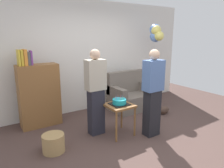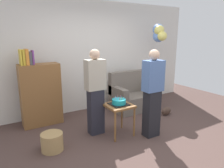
# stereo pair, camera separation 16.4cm
# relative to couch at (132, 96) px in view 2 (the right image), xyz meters

# --- Properties ---
(ground_plane) EXTENTS (8.00, 8.00, 0.00)m
(ground_plane) POSITION_rel_couch_xyz_m (-0.83, -1.40, -0.34)
(ground_plane) COLOR #4C3833
(wall_back) EXTENTS (6.00, 0.10, 2.70)m
(wall_back) POSITION_rel_couch_xyz_m (-0.83, 0.65, 1.01)
(wall_back) COLOR silver
(wall_back) RESTS_ON ground_plane
(couch) EXTENTS (1.10, 0.70, 0.96)m
(couch) POSITION_rel_couch_xyz_m (0.00, 0.00, 0.00)
(couch) COLOR #6B6056
(couch) RESTS_ON ground_plane
(bookshelf) EXTENTS (0.80, 0.36, 1.61)m
(bookshelf) POSITION_rel_couch_xyz_m (-2.23, 0.24, 0.34)
(bookshelf) COLOR brown
(bookshelf) RESTS_ON ground_plane
(side_table) EXTENTS (0.48, 0.48, 0.60)m
(side_table) POSITION_rel_couch_xyz_m (-1.08, -1.03, 0.17)
(side_table) COLOR brown
(side_table) RESTS_ON ground_plane
(birthday_cake) EXTENTS (0.32, 0.32, 0.17)m
(birthday_cake) POSITION_rel_couch_xyz_m (-1.08, -1.03, 0.31)
(birthday_cake) COLOR black
(birthday_cake) RESTS_ON side_table
(person_blowing_candles) EXTENTS (0.36, 0.22, 1.63)m
(person_blowing_candles) POSITION_rel_couch_xyz_m (-1.42, -0.74, 0.49)
(person_blowing_candles) COLOR #23232D
(person_blowing_candles) RESTS_ON ground_plane
(person_holding_cake) EXTENTS (0.36, 0.22, 1.63)m
(person_holding_cake) POSITION_rel_couch_xyz_m (-0.58, -1.38, 0.49)
(person_holding_cake) COLOR black
(person_holding_cake) RESTS_ON ground_plane
(wicker_basket) EXTENTS (0.36, 0.36, 0.30)m
(wicker_basket) POSITION_rel_couch_xyz_m (-2.33, -0.94, -0.19)
(wicker_basket) COLOR #A88451
(wicker_basket) RESTS_ON ground_plane
(handbag) EXTENTS (0.28, 0.14, 0.20)m
(handbag) POSITION_rel_couch_xyz_m (0.44, -0.77, -0.24)
(handbag) COLOR #473328
(handbag) RESTS_ON ground_plane
(balloon_bunch) EXTENTS (0.32, 0.43, 2.16)m
(balloon_bunch) POSITION_rel_couch_xyz_m (0.79, -0.03, 1.58)
(balloon_bunch) COLOR silver
(balloon_bunch) RESTS_ON ground_plane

